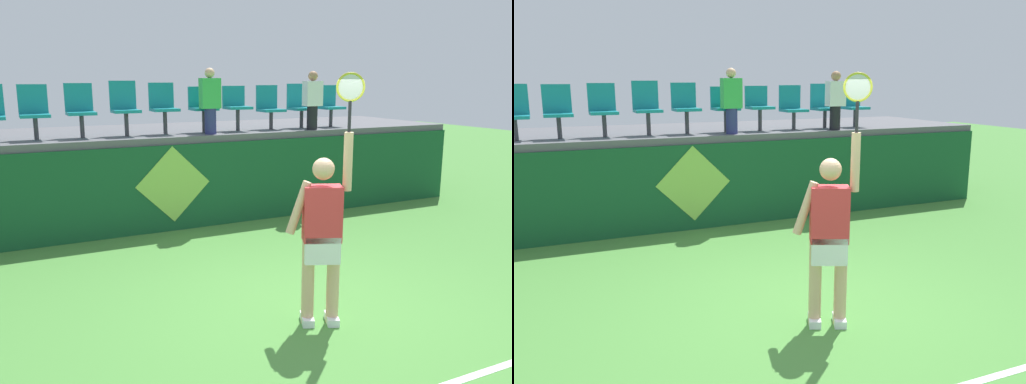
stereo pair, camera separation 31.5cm
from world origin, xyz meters
TOP-DOWN VIEW (x-y plane):
  - ground_plane at (0.00, 0.00)m, footprint 40.00×40.00m
  - court_back_wall at (0.00, 3.77)m, footprint 11.10×0.20m
  - spectator_platform at (0.00, 5.16)m, footprint 11.10×2.88m
  - tennis_player at (-0.09, -0.30)m, footprint 0.71×0.39m
  - tennis_ball at (0.44, 0.26)m, footprint 0.07×0.07m
  - stadium_chair_1 at (-2.42, 4.36)m, footprint 0.44×0.42m
  - stadium_chair_2 at (-1.73, 4.36)m, footprint 0.44×0.42m
  - stadium_chair_3 at (-1.02, 4.36)m, footprint 0.44×0.42m
  - stadium_chair_4 at (-0.35, 4.35)m, footprint 0.44×0.42m
  - stadium_chair_5 at (0.36, 4.35)m, footprint 0.44×0.42m
  - stadium_chair_6 at (1.02, 4.35)m, footprint 0.44×0.42m
  - stadium_chair_7 at (1.71, 4.36)m, footprint 0.44×0.42m
  - stadium_chair_8 at (2.38, 4.36)m, footprint 0.44×0.42m
  - stadium_chair_9 at (3.07, 4.35)m, footprint 0.44×0.42m
  - spectator_0 at (2.38, 3.89)m, footprint 0.34×0.20m
  - spectator_1 at (0.36, 3.95)m, footprint 0.34×0.20m
  - wall_signage_mount at (-0.43, 3.66)m, footprint 1.27×0.01m

SIDE VIEW (x-z plane):
  - ground_plane at x=0.00m, z-range 0.00..0.00m
  - wall_signage_mount at x=-0.43m, z-range -0.71..0.72m
  - tennis_ball at x=0.44m, z-range 0.00..0.07m
  - court_back_wall at x=0.00m, z-range 0.00..1.45m
  - tennis_player at x=-0.09m, z-range -0.30..2.27m
  - spectator_platform at x=0.00m, z-range 1.45..1.57m
  - stadium_chair_7 at x=1.71m, z-range 1.60..2.42m
  - stadium_chair_9 at x=3.07m, z-range 1.61..2.43m
  - stadium_chair_8 at x=2.38m, z-range 1.60..2.45m
  - stadium_chair_1 at x=-2.42m, z-range 1.60..2.46m
  - stadium_chair_5 at x=0.36m, z-range 1.63..2.44m
  - stadium_chair_6 at x=1.02m, z-range 1.63..2.45m
  - stadium_chair_2 at x=-1.73m, z-range 1.61..2.48m
  - stadium_chair_4 at x=-0.35m, z-range 1.62..2.50m
  - stadium_chair_3 at x=-1.02m, z-range 1.61..2.52m
  - spectator_0 at x=2.38m, z-range 1.59..2.67m
  - spectator_1 at x=0.36m, z-range 1.58..2.71m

